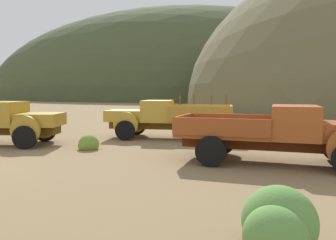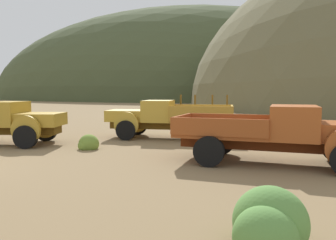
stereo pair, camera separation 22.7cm
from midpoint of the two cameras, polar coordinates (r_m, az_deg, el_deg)
name	(u,v)px [view 2 (the right image)]	position (r m, az deg, el deg)	size (l,w,h in m)	color
hill_far_right	(168,99)	(97.31, 0.10, 3.54)	(117.03, 60.38, 51.08)	#424C2D
truck_mustard	(5,122)	(16.25, -25.70, -0.29)	(6.13, 3.80, 2.16)	#593D12
truck_faded_yellow	(161,118)	(16.66, -0.87, 0.32)	(6.46, 3.22, 2.16)	brown
truck_oxide_orange	(291,134)	(11.28, 20.78, -2.22)	(6.37, 2.63, 1.89)	#51220D
bush_lone_scrub	(88,145)	(13.91, -12.99, -4.12)	(0.84, 0.78, 0.77)	olive
bush_front_right	(268,228)	(5.51, 17.98, -17.09)	(1.16, 1.36, 1.15)	#5B8E42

